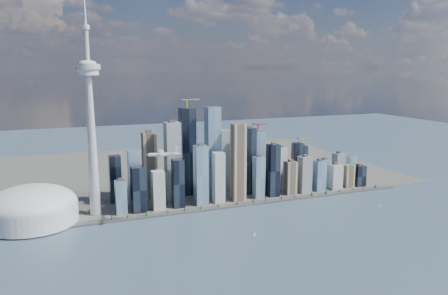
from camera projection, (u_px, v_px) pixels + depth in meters
name	position (u px, v px, depth m)	size (l,w,h in m)	color
ground	(264.00, 244.00, 884.20)	(4000.00, 4000.00, 0.00)	#334859
seawall	(220.00, 207.00, 1112.90)	(1100.00, 22.00, 4.00)	#383838
land	(174.00, 170.00, 1525.29)	(1400.00, 900.00, 3.00)	#4C4C47
shoreline_trees	(220.00, 205.00, 1111.68)	(960.53, 7.20, 8.80)	#3F2D1E
skyscraper_cluster	(229.00, 167.00, 1199.10)	(736.00, 142.00, 268.65)	black
needle_tower	(91.00, 119.00, 1018.40)	(56.00, 56.00, 550.50)	#9E9F9A
dome_stadium	(32.00, 207.00, 994.48)	(200.00, 200.00, 86.00)	silver
airplane	(163.00, 154.00, 957.92)	(75.40, 66.97, 18.41)	silver
sailboat_west	(254.00, 234.00, 930.59)	(6.18, 3.56, 8.74)	silver
sailboat_east	(381.00, 206.00, 1124.98)	(6.54, 2.22, 9.05)	silver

